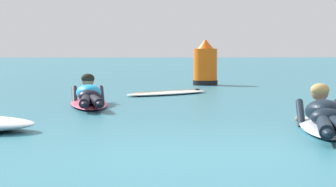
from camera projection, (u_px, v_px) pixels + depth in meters
The scene contains 5 objects.
ground_plane at pixel (154, 87), 15.21m from camera, with size 120.00×120.00×0.00m, color #2D6B7A.
surfer_near at pixel (324, 118), 7.03m from camera, with size 0.95×2.64×0.54m.
surfer_far at pixel (89, 97), 10.13m from camera, with size 0.76×2.73×0.53m.
drifting_surfboard at pixel (168, 93), 12.68m from camera, with size 1.93×1.66×0.16m.
channel_marker_buoy at pixel (205, 66), 16.13m from camera, with size 0.62×0.62×1.15m.
Camera 1 is at (-0.74, -5.17, 0.88)m, focal length 68.70 mm.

